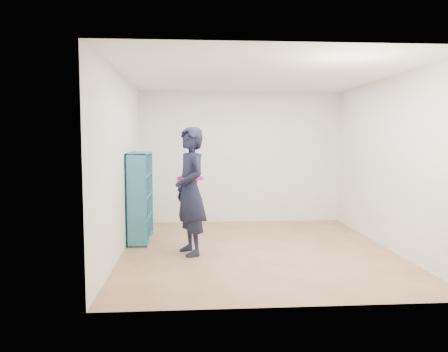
{
  "coord_description": "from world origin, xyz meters",
  "views": [
    {
      "loc": [
        -0.97,
        -6.43,
        1.69
      ],
      "look_at": [
        -0.48,
        0.3,
        1.1
      ],
      "focal_mm": 35.0,
      "sensor_mm": 36.0,
      "label": 1
    }
  ],
  "objects": [
    {
      "name": "smartphone",
      "position": [
        -1.15,
        -0.13,
        1.05
      ],
      "size": [
        0.06,
        0.08,
        0.13
      ],
      "rotation": [
        0.23,
        0.0,
        0.58
      ],
      "color": "silver",
      "rests_on": "person"
    },
    {
      "name": "wall_left",
      "position": [
        -2.0,
        0.0,
        1.3
      ],
      "size": [
        0.02,
        4.5,
        2.6
      ],
      "primitive_type": "cube",
      "color": "silver",
      "rests_on": "floor"
    },
    {
      "name": "person",
      "position": [
        -1.0,
        -0.16,
        0.93
      ],
      "size": [
        0.65,
        0.79,
        1.85
      ],
      "rotation": [
        0.0,
        0.0,
        -1.2
      ],
      "color": "black",
      "rests_on": "floor"
    },
    {
      "name": "ceiling",
      "position": [
        0.0,
        0.0,
        2.6
      ],
      "size": [
        4.5,
        4.5,
        0.0
      ],
      "primitive_type": "plane",
      "color": "white",
      "rests_on": "wall_back"
    },
    {
      "name": "wall_back",
      "position": [
        0.0,
        2.25,
        1.3
      ],
      "size": [
        4.0,
        0.02,
        2.6
      ],
      "primitive_type": "cube",
      "color": "silver",
      "rests_on": "floor"
    },
    {
      "name": "bookshelf",
      "position": [
        -1.86,
        0.8,
        0.7
      ],
      "size": [
        0.32,
        1.09,
        1.45
      ],
      "color": "#28737C",
      "rests_on": "floor"
    },
    {
      "name": "floor",
      "position": [
        0.0,
        0.0,
        0.0
      ],
      "size": [
        4.5,
        4.5,
        0.0
      ],
      "primitive_type": "plane",
      "color": "brown",
      "rests_on": "ground"
    },
    {
      "name": "wall_right",
      "position": [
        2.0,
        0.0,
        1.3
      ],
      "size": [
        0.02,
        4.5,
        2.6
      ],
      "primitive_type": "cube",
      "color": "silver",
      "rests_on": "floor"
    },
    {
      "name": "wall_front",
      "position": [
        0.0,
        -2.25,
        1.3
      ],
      "size": [
        4.0,
        0.02,
        2.6
      ],
      "primitive_type": "cube",
      "color": "silver",
      "rests_on": "floor"
    }
  ]
}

